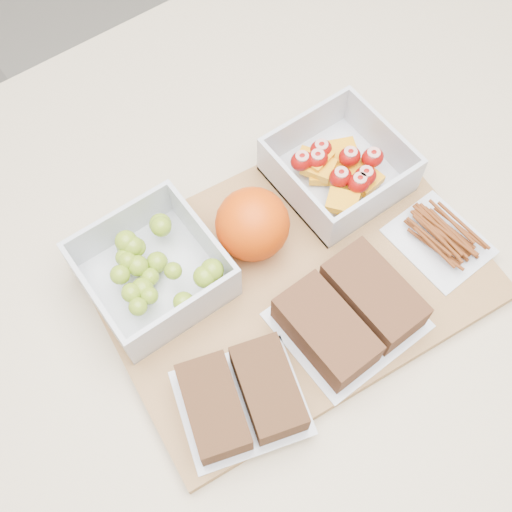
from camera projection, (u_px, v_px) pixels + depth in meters
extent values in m
plane|color=gray|center=(264.00, 434.00, 1.55)|extent=(4.00, 4.00, 0.00)
cube|color=beige|center=(266.00, 381.00, 1.15)|extent=(1.20, 0.90, 0.90)
cube|color=#A37643|center=(291.00, 277.00, 0.74)|extent=(0.45, 0.34, 0.02)
cube|color=silver|center=(155.00, 280.00, 0.72)|extent=(0.14, 0.14, 0.01)
cube|color=silver|center=(120.00, 226.00, 0.72)|extent=(0.14, 0.01, 0.06)
cube|color=silver|center=(186.00, 316.00, 0.67)|extent=(0.14, 0.01, 0.06)
cube|color=silver|center=(203.00, 237.00, 0.72)|extent=(0.01, 0.13, 0.06)
cube|color=silver|center=(97.00, 303.00, 0.68)|extent=(0.01, 0.13, 0.06)
sphere|color=olive|center=(142.00, 289.00, 0.69)|extent=(0.02, 0.02, 0.02)
sphere|color=olive|center=(131.00, 293.00, 0.68)|extent=(0.02, 0.02, 0.02)
sphere|color=olive|center=(133.00, 246.00, 0.70)|extent=(0.02, 0.02, 0.02)
sphere|color=olive|center=(157.00, 262.00, 0.71)|extent=(0.02, 0.02, 0.02)
sphere|color=olive|center=(120.00, 275.00, 0.69)|extent=(0.02, 0.02, 0.02)
sphere|color=olive|center=(150.00, 277.00, 0.70)|extent=(0.02, 0.02, 0.02)
sphere|color=olive|center=(128.00, 261.00, 0.70)|extent=(0.02, 0.02, 0.02)
sphere|color=olive|center=(212.00, 270.00, 0.69)|extent=(0.03, 0.03, 0.03)
sphere|color=olive|center=(160.00, 224.00, 0.72)|extent=(0.03, 0.03, 0.03)
sphere|color=olive|center=(126.00, 241.00, 0.70)|extent=(0.03, 0.03, 0.03)
sphere|color=olive|center=(138.00, 307.00, 0.68)|extent=(0.02, 0.02, 0.02)
sphere|color=olive|center=(161.00, 227.00, 0.71)|extent=(0.02, 0.02, 0.02)
sphere|color=olive|center=(184.00, 302.00, 0.68)|extent=(0.02, 0.02, 0.02)
sphere|color=olive|center=(136.00, 247.00, 0.71)|extent=(0.02, 0.02, 0.02)
sphere|color=olive|center=(138.00, 266.00, 0.70)|extent=(0.02, 0.02, 0.02)
sphere|color=olive|center=(132.00, 246.00, 0.70)|extent=(0.02, 0.02, 0.02)
sphere|color=olive|center=(204.00, 277.00, 0.69)|extent=(0.03, 0.03, 0.03)
sphere|color=olive|center=(216.00, 281.00, 0.70)|extent=(0.02, 0.02, 0.02)
sphere|color=olive|center=(124.00, 258.00, 0.70)|extent=(0.02, 0.02, 0.02)
sphere|color=olive|center=(149.00, 296.00, 0.68)|extent=(0.02, 0.02, 0.02)
sphere|color=olive|center=(128.00, 247.00, 0.71)|extent=(0.03, 0.03, 0.03)
sphere|color=olive|center=(173.00, 271.00, 0.69)|extent=(0.02, 0.02, 0.02)
cube|color=silver|center=(337.00, 178.00, 0.79)|extent=(0.14, 0.14, 0.01)
cube|color=silver|center=(304.00, 129.00, 0.79)|extent=(0.14, 0.01, 0.06)
cube|color=silver|center=(376.00, 204.00, 0.74)|extent=(0.14, 0.01, 0.06)
cube|color=silver|center=(382.00, 138.00, 0.78)|extent=(0.01, 0.13, 0.06)
cube|color=silver|center=(294.00, 193.00, 0.74)|extent=(0.01, 0.13, 0.06)
cube|color=orange|center=(352.00, 181.00, 0.77)|extent=(0.04, 0.05, 0.01)
cube|color=orange|center=(318.00, 162.00, 0.78)|extent=(0.05, 0.06, 0.01)
cube|color=orange|center=(343.00, 163.00, 0.78)|extent=(0.05, 0.05, 0.01)
cube|color=orange|center=(344.00, 154.00, 0.79)|extent=(0.05, 0.05, 0.01)
cube|color=orange|center=(319.00, 167.00, 0.77)|extent=(0.05, 0.05, 0.01)
cube|color=orange|center=(317.00, 158.00, 0.77)|extent=(0.04, 0.04, 0.01)
cube|color=orange|center=(342.00, 202.00, 0.74)|extent=(0.05, 0.05, 0.01)
cube|color=orange|center=(365.00, 179.00, 0.77)|extent=(0.04, 0.04, 0.01)
cube|color=orange|center=(323.00, 173.00, 0.77)|extent=(0.04, 0.04, 0.01)
ellipsoid|color=#9E0F07|center=(350.00, 157.00, 0.76)|extent=(0.03, 0.02, 0.02)
ellipsoid|color=#9E0F07|center=(365.00, 176.00, 0.75)|extent=(0.03, 0.02, 0.02)
ellipsoid|color=#9E0F07|center=(302.00, 161.00, 0.76)|extent=(0.03, 0.02, 0.02)
ellipsoid|color=#9E0F07|center=(373.00, 157.00, 0.76)|extent=(0.03, 0.02, 0.02)
ellipsoid|color=#9E0F07|center=(317.00, 159.00, 0.76)|extent=(0.03, 0.02, 0.02)
ellipsoid|color=#9E0F07|center=(359.00, 183.00, 0.75)|extent=(0.03, 0.02, 0.02)
ellipsoid|color=#9E0F07|center=(340.00, 177.00, 0.75)|extent=(0.03, 0.02, 0.02)
ellipsoid|color=#9E0F07|center=(321.00, 149.00, 0.77)|extent=(0.03, 0.02, 0.02)
sphere|color=#E94705|center=(252.00, 224.00, 0.71)|extent=(0.08, 0.08, 0.08)
cube|color=silver|center=(241.00, 403.00, 0.66)|extent=(0.15, 0.14, 0.00)
cube|color=#55341D|center=(213.00, 407.00, 0.64)|extent=(0.08, 0.11, 0.04)
cube|color=#55341D|center=(268.00, 388.00, 0.65)|extent=(0.08, 0.11, 0.04)
cube|color=silver|center=(347.00, 320.00, 0.70)|extent=(0.15, 0.13, 0.00)
cube|color=brown|center=(326.00, 331.00, 0.67)|extent=(0.06, 0.11, 0.04)
cube|color=brown|center=(373.00, 295.00, 0.69)|extent=(0.06, 0.11, 0.04)
cube|color=silver|center=(439.00, 241.00, 0.75)|extent=(0.09, 0.11, 0.00)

